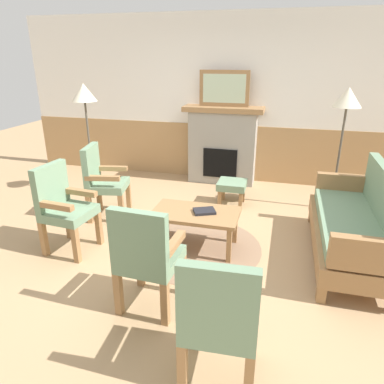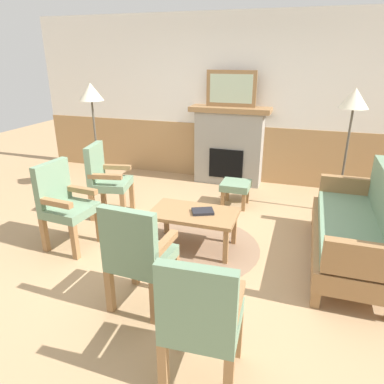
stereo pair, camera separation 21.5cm
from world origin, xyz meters
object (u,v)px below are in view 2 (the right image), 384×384
(armchair_by_window_left, at_px, (64,202))
(armchair_front_center, at_px, (201,316))
(floor_lamp_by_couch, at_px, (353,107))
(framed_picture, at_px, (231,89))
(armchair_near_fireplace, at_px, (106,177))
(book_on_table, at_px, (203,211))
(footstool, at_px, (236,187))
(fireplace, at_px, (229,145))
(coffee_table, at_px, (194,216))
(couch, at_px, (355,229))
(floor_lamp_by_chairs, at_px, (92,99))
(armchair_front_left, at_px, (138,253))

(armchair_by_window_left, xyz_separation_m, armchair_front_center, (1.98, -1.30, 0.00))
(floor_lamp_by_couch, bearing_deg, armchair_by_window_left, -147.13)
(framed_picture, height_order, armchair_near_fireplace, framed_picture)
(book_on_table, relative_size, footstool, 0.58)
(fireplace, bearing_deg, armchair_near_fireplace, -125.15)
(coffee_table, bearing_deg, footstool, 81.07)
(footstool, bearing_deg, couch, -37.74)
(book_on_table, relative_size, floor_lamp_by_couch, 0.14)
(coffee_table, bearing_deg, armchair_front_center, -70.89)
(framed_picture, distance_m, book_on_table, 2.55)
(armchair_front_center, xyz_separation_m, floor_lamp_by_chairs, (-2.56, 2.93, 0.91))
(book_on_table, height_order, floor_lamp_by_chairs, floor_lamp_by_chairs)
(armchair_near_fireplace, height_order, floor_lamp_by_chairs, floor_lamp_by_chairs)
(coffee_table, bearing_deg, book_on_table, 7.56)
(couch, height_order, floor_lamp_by_chairs, floor_lamp_by_chairs)
(footstool, height_order, floor_lamp_by_couch, floor_lamp_by_couch)
(armchair_near_fireplace, relative_size, armchair_front_center, 1.00)
(couch, bearing_deg, fireplace, 130.39)
(couch, distance_m, armchair_near_fireplace, 3.08)
(floor_lamp_by_chairs, bearing_deg, framed_picture, 29.86)
(framed_picture, relative_size, couch, 0.44)
(armchair_front_left, bearing_deg, armchair_front_center, -38.55)
(couch, height_order, floor_lamp_by_couch, floor_lamp_by_couch)
(couch, bearing_deg, floor_lamp_by_couch, 92.46)
(armchair_near_fireplace, height_order, armchair_by_window_left, same)
(armchair_near_fireplace, xyz_separation_m, armchair_by_window_left, (0.00, -0.89, 0.00))
(armchair_front_center, height_order, floor_lamp_by_chairs, floor_lamp_by_chairs)
(fireplace, xyz_separation_m, coffee_table, (0.12, -2.30, -0.27))
(fireplace, xyz_separation_m, floor_lamp_by_couch, (1.73, -0.75, 0.80))
(framed_picture, xyz_separation_m, floor_lamp_by_couch, (1.73, -0.75, -0.11))
(armchair_front_center, bearing_deg, floor_lamp_by_couch, 72.39)
(coffee_table, xyz_separation_m, armchair_front_center, (0.59, -1.69, 0.15))
(fireplace, relative_size, footstool, 3.25)
(couch, height_order, footstool, couch)
(book_on_table, distance_m, armchair_front_left, 1.16)
(framed_picture, distance_m, armchair_front_left, 3.57)
(armchair_near_fireplace, relative_size, floor_lamp_by_chairs, 0.58)
(book_on_table, distance_m, armchair_near_fireplace, 1.57)
(framed_picture, relative_size, floor_lamp_by_couch, 0.48)
(fireplace, bearing_deg, framed_picture, 90.00)
(couch, bearing_deg, armchair_front_left, -143.85)
(coffee_table, height_order, armchair_front_left, armchair_front_left)
(armchair_near_fireplace, distance_m, armchair_front_left, 2.05)
(armchair_by_window_left, relative_size, armchair_front_left, 1.00)
(coffee_table, height_order, book_on_table, book_on_table)
(coffee_table, xyz_separation_m, floor_lamp_by_chairs, (-1.98, 1.23, 1.06))
(fireplace, relative_size, coffee_table, 1.35)
(fireplace, height_order, coffee_table, fireplace)
(framed_picture, bearing_deg, armchair_near_fireplace, -125.15)
(armchair_front_left, bearing_deg, fireplace, 89.85)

